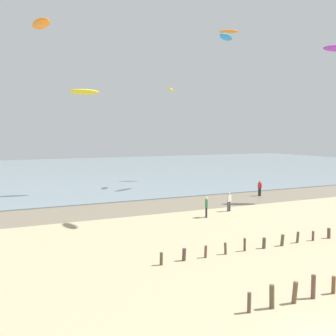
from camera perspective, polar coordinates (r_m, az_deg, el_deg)
The scene contains 11 objects.
wet_sand_strip at distance 35.22m, azimuth -7.65°, elevation -6.18°, with size 120.00×6.72×0.01m, color #7A6D59.
sea at distance 72.42m, azimuth -16.71°, elevation -0.50°, with size 160.00×70.00×0.10m, color gray.
groyne_mid at distance 24.74m, azimuth 16.25°, elevation -10.38°, with size 15.13×0.37×0.84m.
person_mid_beach at distance 43.58m, azimuth 13.58°, elevation -2.88°, with size 0.26×0.57×1.71m.
person_by_waterline at distance 31.70m, azimuth 5.77°, elevation -5.74°, with size 0.38×0.50×1.71m.
person_left_flank at distance 34.37m, azimuth 9.11°, elevation -4.93°, with size 0.56×0.28×1.71m.
kite_aloft_1 at distance 60.30m, azimuth 9.10°, elevation 19.54°, with size 2.83×0.90×0.45m, color orange.
kite_aloft_2 at distance 44.24m, azimuth -12.43°, elevation 11.07°, with size 3.32×1.06×0.53m, color yellow.
kite_aloft_3 at distance 49.42m, azimuth 0.41°, elevation 11.63°, with size 2.14×0.68×0.34m, color yellow.
kite_aloft_6 at distance 50.79m, azimuth 8.68°, elevation 18.84°, with size 3.18×1.02×0.51m, color #2384D1.
kite_aloft_8 at distance 28.85m, azimuth -18.51°, elevation 19.82°, with size 2.45×0.79×0.39m, color orange.
Camera 1 is at (-10.20, -7.95, 6.89)m, focal length 40.67 mm.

